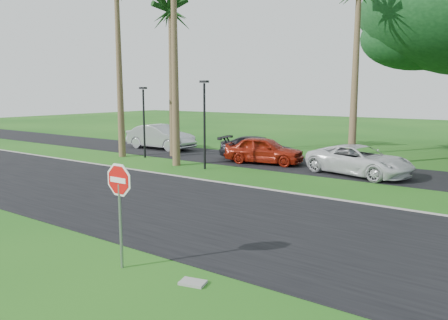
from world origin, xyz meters
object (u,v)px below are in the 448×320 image
at_px(car_silver, 160,137).
at_px(car_red, 264,150).
at_px(car_dark, 259,149).
at_px(stop_sign_near, 119,194).
at_px(car_minivan, 359,161).

bearing_deg(car_silver, car_red, -98.58).
bearing_deg(car_silver, car_dark, -93.58).
relative_size(stop_sign_near, car_silver, 0.50).
distance_m(car_dark, car_minivan, 6.51).
relative_size(car_red, car_minivan, 0.86).
xyz_separation_m(car_silver, car_red, (9.24, -1.23, -0.10)).
distance_m(car_silver, car_red, 9.32).
xyz_separation_m(stop_sign_near, car_minivan, (0.77, 14.50, -1.05)).
relative_size(car_silver, car_minivan, 1.00).
distance_m(car_silver, car_minivan, 14.87).
height_order(stop_sign_near, car_dark, stop_sign_near).
height_order(car_silver, car_minivan, car_silver).
bearing_deg(car_dark, car_silver, 76.81).
relative_size(stop_sign_near, car_dark, 0.55).
xyz_separation_m(car_red, car_minivan, (5.55, -0.31, -0.04)).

